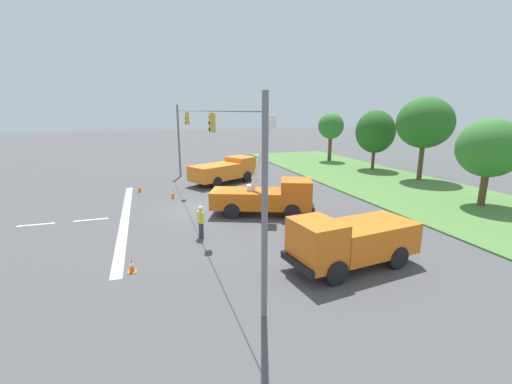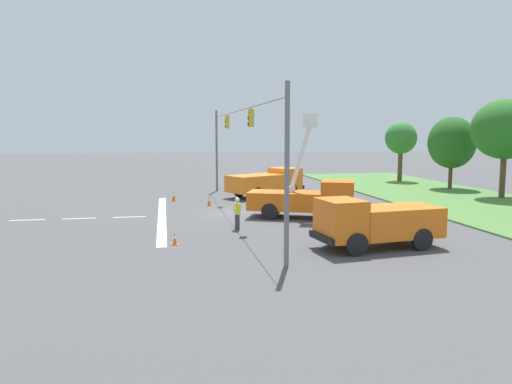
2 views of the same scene
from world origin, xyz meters
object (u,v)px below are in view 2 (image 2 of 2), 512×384
road_worker (237,211)px  traffic_cone_mid_right (175,239)px  traffic_cone_foreground_right (209,201)px  traffic_cone_mid_left (258,205)px  utility_truck_support_far (376,222)px  tree_far_west (401,138)px  tree_centre (505,129)px  utility_truck_bucket_lift (307,197)px  traffic_cone_foreground_left (174,196)px  tree_west (452,143)px  utility_truck_support_near (267,182)px  traffic_cone_near_bucket (354,207)px

road_worker → traffic_cone_mid_right: (3.10, -3.43, -0.72)m
traffic_cone_foreground_right → traffic_cone_mid_left: size_ratio=1.23×
road_worker → traffic_cone_foreground_right: road_worker is taller
utility_truck_support_far → traffic_cone_foreground_right: (-14.56, -6.30, -0.86)m
road_worker → traffic_cone_mid_right: road_worker is taller
tree_far_west → tree_centre: bearing=7.1°
tree_far_west → road_worker: (22.79, -20.82, -3.61)m
tree_centre → road_worker: bearing=-68.8°
utility_truck_bucket_lift → traffic_cone_mid_right: 10.17m
utility_truck_support_far → traffic_cone_foreground_right: 15.88m
tree_far_west → traffic_cone_foreground_left: bearing=-66.0°
traffic_cone_mid_right → tree_west: bearing=125.8°
tree_centre → utility_truck_support_near: (-4.83, -18.13, -4.28)m
traffic_cone_foreground_left → traffic_cone_mid_right: bearing=-0.9°
utility_truck_support_near → utility_truck_support_far: size_ratio=1.15×
utility_truck_support_far → tree_west: bearing=141.5°
tree_west → traffic_cone_foreground_left: size_ratio=8.71×
utility_truck_support_near → traffic_cone_mid_right: utility_truck_support_near is taller
tree_centre → traffic_cone_mid_right: (11.83, -25.99, -5.21)m
utility_truck_bucket_lift → utility_truck_support_near: size_ratio=1.00×
traffic_cone_foreground_left → traffic_cone_foreground_right: size_ratio=1.04×
utility_truck_support_near → traffic_cone_foreground_right: bearing=-49.2°
utility_truck_support_far → utility_truck_bucket_lift: bearing=-174.2°
tree_centre → traffic_cone_foreground_left: 26.46m
utility_truck_support_near → utility_truck_support_far: 19.03m
utility_truck_support_near → road_worker: (13.56, -4.43, -0.21)m
tree_far_west → traffic_cone_foreground_left: (10.70, -24.00, -4.23)m
utility_truck_support_near → traffic_cone_mid_left: (6.81, -1.99, -0.93)m
utility_truck_support_far → traffic_cone_foreground_left: bearing=-153.4°
traffic_cone_foreground_left → tree_centre: bearing=82.6°
utility_truck_support_near → utility_truck_bucket_lift: bearing=1.6°
tree_centre → utility_truck_support_far: bearing=-50.2°
traffic_cone_foreground_left → traffic_cone_near_bucket: (7.84, 11.58, 0.02)m
utility_truck_bucket_lift → traffic_cone_foreground_left: utility_truck_bucket_lift is taller
utility_truck_bucket_lift → utility_truck_support_far: (8.31, 0.85, -0.11)m
tree_west → traffic_cone_foreground_left: 25.75m
traffic_cone_foreground_right → traffic_cone_mid_left: 3.95m
tree_far_west → tree_west: size_ratio=0.95×
traffic_cone_foreground_left → traffic_cone_foreground_right: (2.97, 2.47, -0.02)m
utility_truck_bucket_lift → tree_far_west: bearing=141.1°
utility_truck_support_far → traffic_cone_foreground_left: utility_truck_support_far is taller
road_worker → traffic_cone_mid_left: size_ratio=2.96×
utility_truck_support_near → road_worker: size_ratio=3.92×
tree_centre → traffic_cone_near_bucket: (4.48, -14.16, -5.09)m
traffic_cone_foreground_left → traffic_cone_foreground_right: 3.86m
tree_centre → utility_truck_support_near: size_ratio=1.13×
tree_west → traffic_cone_mid_right: 31.68m
tree_centre → traffic_cone_near_bucket: bearing=-72.4°
tree_west → utility_truck_support_near: bearing=-84.5°
traffic_cone_mid_right → utility_truck_support_far: bearing=75.5°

